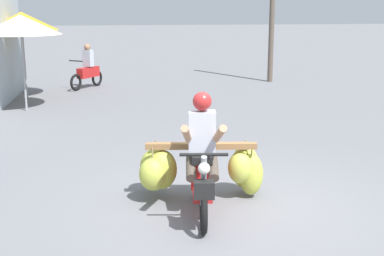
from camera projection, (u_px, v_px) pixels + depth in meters
The scene contains 5 objects.
ground_plane at pixel (233, 208), 6.97m from camera, with size 120.00×120.00×0.00m, color slate.
motorbike_main_loaded at pixel (199, 167), 7.07m from camera, with size 1.78×1.90×1.58m.
motorbike_distant_ahead_left at pixel (88, 70), 16.73m from camera, with size 0.97×1.40×1.40m.
market_umbrella_near_shop at pixel (20, 25), 12.77m from camera, with size 1.98×1.98×2.39m.
market_umbrella_further_along at pixel (22, 21), 14.52m from camera, with size 1.99×1.99×2.42m.
Camera 1 is at (-1.38, -6.41, 2.65)m, focal length 49.17 mm.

